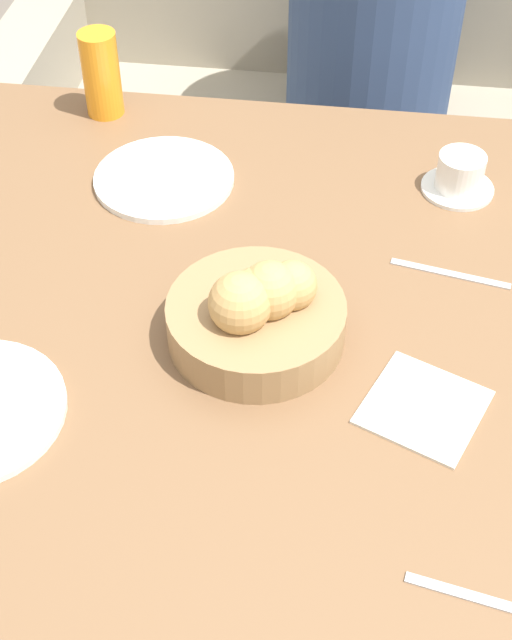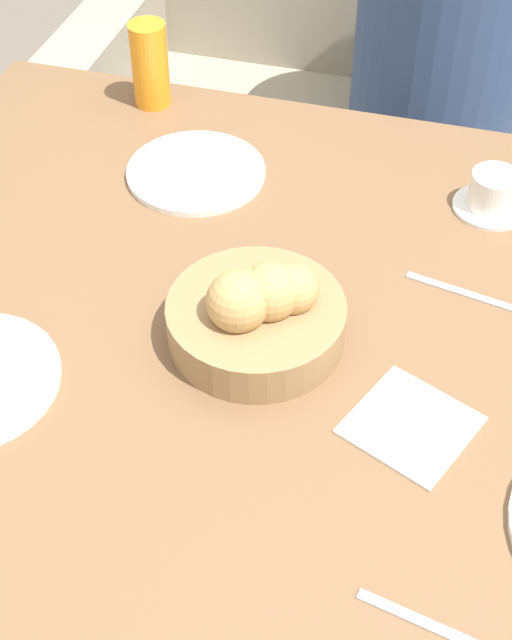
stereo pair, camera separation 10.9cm
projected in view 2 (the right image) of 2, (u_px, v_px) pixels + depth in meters
name	position (u px, v px, depth m)	size (l,w,h in m)	color
ground_plane	(299.00, 615.00, 1.67)	(10.00, 10.00, 0.00)	#6B6056
dining_table	(316.00, 377.00, 1.19)	(1.35, 1.02, 0.77)	brown
couch	(386.00, 138.00, 2.25)	(1.50, 0.70, 0.85)	#9E937F
seated_person	(432.00, 104.00, 1.98)	(0.37, 0.48, 1.21)	#23232D
bread_basket	(258.00, 313.00, 1.08)	(0.22, 0.22, 0.12)	#99754C
plate_far_center	(196.00, 172.00, 1.35)	(0.21, 0.21, 0.01)	white
juice_glass	(150.00, 65.00, 1.45)	(0.06, 0.06, 0.14)	orange
coffee_cup	(493.00, 194.00, 1.28)	(0.11, 0.11, 0.06)	white
fork_silver	(437.00, 628.00, 0.84)	(0.16, 0.04, 0.00)	#B7B7BC
knife_silver	(465.00, 293.00, 1.17)	(0.16, 0.04, 0.00)	#B7B7BC
napkin	(411.00, 425.00, 1.01)	(0.17, 0.17, 0.00)	silver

